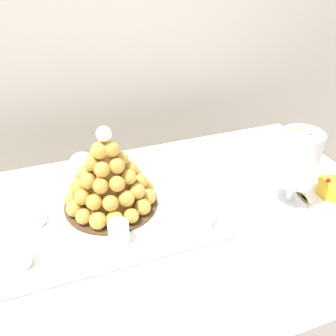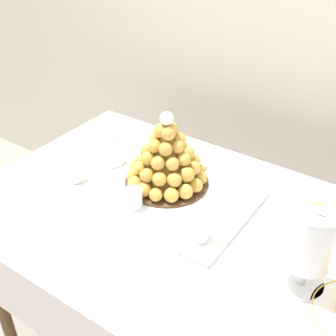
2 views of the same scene
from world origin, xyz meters
The scene contains 9 objects.
buffet_table centered at (0.00, 0.00, 0.66)m, with size 1.35×0.85×0.75m.
serving_tray centered at (-0.16, 0.05, 0.76)m, with size 0.64×0.40×0.02m.
croquembouche centered at (-0.14, 0.11, 0.85)m, with size 0.28×0.28×0.26m.
dessert_cup_left centered at (-0.40, -0.05, 0.78)m, with size 0.05×0.05×0.05m.
dessert_cup_mid_left centered at (-0.16, -0.05, 0.79)m, with size 0.06×0.06×0.06m.
dessert_cup_centre centered at (0.08, -0.06, 0.78)m, with size 0.06×0.06×0.06m.
creme_brulee_ramekin centered at (-0.37, 0.11, 0.77)m, with size 0.08×0.08×0.02m.
macaron_goblet centered at (0.38, -0.05, 0.90)m, with size 0.12×0.12×0.24m.
wine_glass centered at (-0.21, 0.18, 0.86)m, with size 0.08×0.08×0.16m.
Camera 2 is at (0.53, -0.86, 1.59)m, focal length 46.71 mm.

